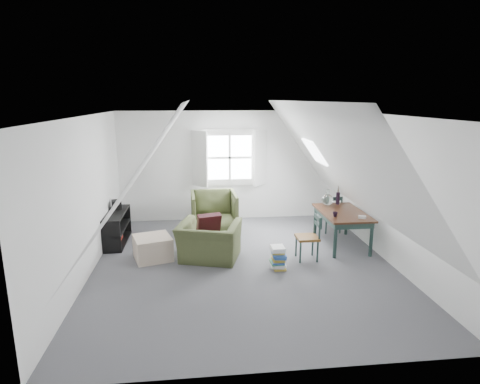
{
  "coord_description": "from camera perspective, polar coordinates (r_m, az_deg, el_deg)",
  "views": [
    {
      "loc": [
        -0.76,
        -6.31,
        2.77
      ],
      "look_at": [
        0.0,
        0.6,
        1.14
      ],
      "focal_mm": 30.0,
      "sensor_mm": 36.0,
      "label": 1
    }
  ],
  "objects": [
    {
      "name": "skylight",
      "position": [
        8.02,
        10.55,
        5.65
      ],
      "size": [
        0.35,
        0.75,
        0.47
      ],
      "primitive_type": "cube",
      "rotation": [
        0.0,
        0.95,
        0.0
      ],
      "color": "white",
      "rests_on": "slope_right"
    },
    {
      "name": "wall_back",
      "position": [
        9.21,
        -1.49,
        3.71
      ],
      "size": [
        5.0,
        0.0,
        5.0
      ],
      "primitive_type": "plane",
      "rotation": [
        1.57,
        0.0,
        0.0
      ],
      "color": "white",
      "rests_on": "ground"
    },
    {
      "name": "armchair_near",
      "position": [
        7.19,
        -4.35,
        -9.49
      ],
      "size": [
        1.23,
        1.15,
        0.66
      ],
      "primitive_type": "imported",
      "rotation": [
        0.0,
        0.0,
        2.86
      ],
      "color": "#404728",
      "rests_on": "floor"
    },
    {
      "name": "magazine_stack",
      "position": [
        6.76,
        5.47,
        -9.27
      ],
      "size": [
        0.28,
        0.34,
        0.38
      ],
      "rotation": [
        0.0,
        0.0,
        0.11
      ],
      "color": "#B29933",
      "rests_on": "floor"
    },
    {
      "name": "media_shelf",
      "position": [
        8.19,
        -17.31,
        -5.12
      ],
      "size": [
        0.4,
        1.2,
        0.61
      ],
      "rotation": [
        0.0,
        0.0,
        -0.04
      ],
      "color": "black",
      "rests_on": "floor"
    },
    {
      "name": "wall_left",
      "position": [
        6.72,
        -21.15,
        -0.76
      ],
      "size": [
        0.0,
        5.5,
        5.5
      ],
      "primitive_type": "plane",
      "rotation": [
        1.57,
        0.0,
        1.57
      ],
      "color": "white",
      "rests_on": "ground"
    },
    {
      "name": "ottoman",
      "position": [
        7.28,
        -12.3,
        -7.75
      ],
      "size": [
        0.76,
        0.76,
        0.41
      ],
      "primitive_type": "cube",
      "rotation": [
        0.0,
        0.0,
        0.3
      ],
      "color": "#C0AA94",
      "rests_on": "floor"
    },
    {
      "name": "slope_right",
      "position": [
        6.79,
        13.7,
        4.42
      ],
      "size": [
        3.19,
        5.5,
        4.48
      ],
      "primitive_type": "plane",
      "rotation": [
        0.0,
        -2.19,
        0.0
      ],
      "color": "white",
      "rests_on": "wall_right"
    },
    {
      "name": "armchair_far",
      "position": [
        8.56,
        -3.68,
        -5.69
      ],
      "size": [
        0.96,
        0.99,
        0.87
      ],
      "primitive_type": "imported",
      "rotation": [
        0.0,
        0.0,
        0.03
      ],
      "color": "#404728",
      "rests_on": "floor"
    },
    {
      "name": "electronics_box",
      "position": [
        8.35,
        -17.14,
        -1.77
      ],
      "size": [
        0.23,
        0.27,
        0.19
      ],
      "primitive_type": "cube",
      "rotation": [
        0.0,
        0.0,
        0.29
      ],
      "color": "black",
      "rests_on": "media_shelf"
    },
    {
      "name": "dormer_window",
      "position": [
        9.11,
        -1.46,
        4.88
      ],
      "size": [
        1.71,
        0.35,
        1.3
      ],
      "color": "white",
      "rests_on": "wall_back"
    },
    {
      "name": "vase_twigs",
      "position": [
        8.34,
        13.74,
        -0.79
      ],
      "size": [
        0.08,
        0.09,
        0.6
      ],
      "rotation": [
        0.0,
        0.0,
        0.04
      ],
      "color": "black",
      "rests_on": "dining_table"
    },
    {
      "name": "throw_pillow",
      "position": [
        7.12,
        -4.47,
        -4.68
      ],
      "size": [
        0.47,
        0.34,
        0.43
      ],
      "primitive_type": "cube",
      "rotation": [
        0.31,
        0.0,
        0.27
      ],
      "color": "#390F15",
      "rests_on": "armchair_near"
    },
    {
      "name": "demijohn",
      "position": [
        8.17,
        12.33,
        -1.01
      ],
      "size": [
        0.23,
        0.23,
        0.33
      ],
      "rotation": [
        0.0,
        0.0,
        0.35
      ],
      "color": "silver",
      "rests_on": "dining_table"
    },
    {
      "name": "slope_left",
      "position": [
        6.43,
        -13.32,
        3.97
      ],
      "size": [
        3.19,
        5.5,
        4.48
      ],
      "primitive_type": "plane",
      "rotation": [
        0.0,
        2.19,
        0.0
      ],
      "color": "white",
      "rests_on": "wall_left"
    },
    {
      "name": "ceiling",
      "position": [
        6.36,
        0.57,
        10.79
      ],
      "size": [
        5.5,
        5.5,
        0.0
      ],
      "primitive_type": "plane",
      "rotation": [
        3.14,
        0.0,
        0.0
      ],
      "color": "white",
      "rests_on": "wall_back"
    },
    {
      "name": "dining_chair_far",
      "position": [
        8.65,
        12.92,
        -2.92
      ],
      "size": [
        0.37,
        0.37,
        0.8
      ],
      "rotation": [
        0.0,
        0.0,
        3.2
      ],
      "color": "brown",
      "rests_on": "floor"
    },
    {
      "name": "floor",
      "position": [
        6.93,
        0.52,
        -10.34
      ],
      "size": [
        5.5,
        5.5,
        0.0
      ],
      "primitive_type": "plane",
      "color": "#515257",
      "rests_on": "ground"
    },
    {
      "name": "paper_box",
      "position": [
        7.51,
        16.99,
        -3.43
      ],
      "size": [
        0.15,
        0.13,
        0.04
      ],
      "primitive_type": "cube",
      "rotation": [
        0.0,
        0.0,
        -0.37
      ],
      "color": "white",
      "rests_on": "dining_table"
    },
    {
      "name": "wall_front",
      "position": [
        3.94,
        5.37,
        -9.51
      ],
      "size": [
        5.0,
        0.0,
        5.0
      ],
      "primitive_type": "plane",
      "rotation": [
        -1.57,
        0.0,
        0.0
      ],
      "color": "white",
      "rests_on": "ground"
    },
    {
      "name": "wall_right",
      "position": [
        7.26,
        20.54,
        0.28
      ],
      "size": [
        0.0,
        5.5,
        5.5
      ],
      "primitive_type": "plane",
      "rotation": [
        1.57,
        0.0,
        -1.57
      ],
      "color": "white",
      "rests_on": "ground"
    },
    {
      "name": "dining_chair_near",
      "position": [
        7.13,
        9.78,
        -6.28
      ],
      "size": [
        0.37,
        0.37,
        0.8
      ],
      "rotation": [
        0.0,
        0.0,
        -1.4
      ],
      "color": "brown",
      "rests_on": "floor"
    },
    {
      "name": "cup",
      "position": [
        7.49,
        13.36,
        -3.42
      ],
      "size": [
        0.12,
        0.12,
        0.09
      ],
      "primitive_type": "imported",
      "rotation": [
        0.0,
        0.0,
        -0.3
      ],
      "color": "black",
      "rests_on": "dining_table"
    },
    {
      "name": "dining_table",
      "position": [
        7.87,
        14.32,
        -3.35
      ],
      "size": [
        0.81,
        1.34,
        0.67
      ],
      "rotation": [
        0.0,
        0.0,
        0.07
      ],
      "color": "#33190D",
      "rests_on": "floor"
    }
  ]
}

